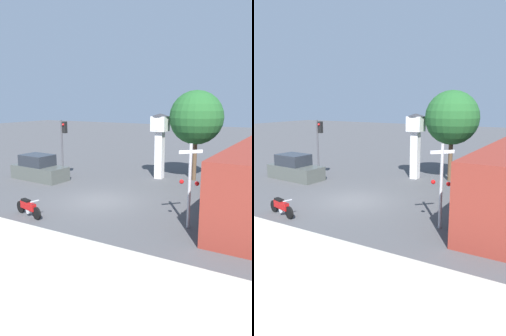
# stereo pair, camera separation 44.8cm
# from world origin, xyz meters

# --- Properties ---
(ground_plane) EXTENTS (120.00, 120.00, 0.00)m
(ground_plane) POSITION_xyz_m (0.00, 0.00, 0.00)
(ground_plane) COLOR #4C4C4F
(motorcycle) EXTENTS (2.05, 0.66, 0.92)m
(motorcycle) POSITION_xyz_m (-1.63, -3.76, 0.44)
(motorcycle) COLOR black
(motorcycle) RESTS_ON ground_plane
(clock_tower) EXTENTS (1.27, 1.27, 4.71)m
(clock_tower) POSITION_xyz_m (0.62, 6.88, 3.13)
(clock_tower) COLOR white
(clock_tower) RESTS_ON ground_plane
(traffic_light) EXTENTS (0.50, 0.35, 4.28)m
(traffic_light) POSITION_xyz_m (-5.03, 2.98, 2.94)
(traffic_light) COLOR #47474C
(traffic_light) RESTS_ON ground_plane
(railroad_crossing_signal) EXTENTS (0.90, 0.82, 3.79)m
(railroad_crossing_signal) POSITION_xyz_m (5.69, -1.30, 2.07)
(railroad_crossing_signal) COLOR #B7B7BC
(railroad_crossing_signal) RESTS_ON ground_plane
(street_tree) EXTENTS (3.74, 3.74, 6.32)m
(street_tree) POSITION_xyz_m (3.03, 7.56, 4.44)
(street_tree) COLOR brown
(street_tree) RESTS_ON ground_plane
(parked_car) EXTENTS (4.29, 2.03, 1.80)m
(parked_car) POSITION_xyz_m (-6.77, 2.25, 0.75)
(parked_car) COLOR #4C514C
(parked_car) RESTS_ON ground_plane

